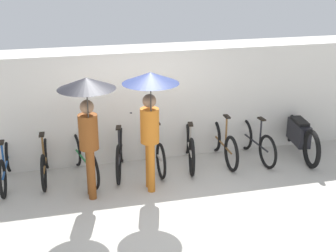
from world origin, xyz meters
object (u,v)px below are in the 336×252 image
pedestrian_center (150,102)px  parked_bicycle_1 (45,160)px  pedestrian_leading (87,108)px  parked_bicycle_0 (6,165)px  parked_bicycle_2 (83,158)px  parked_bicycle_6 (222,143)px  parked_bicycle_4 (155,150)px  parked_bicycle_3 (120,153)px  motorcycle (299,134)px  parked_bicycle_5 (189,145)px  parked_bicycle_7 (255,141)px

pedestrian_center → parked_bicycle_1: bearing=-26.9°
pedestrian_leading → parked_bicycle_0: bearing=-35.7°
parked_bicycle_2 → parked_bicycle_6: bearing=-101.2°
parked_bicycle_2 → pedestrian_leading: size_ratio=0.83×
parked_bicycle_4 → parked_bicycle_3: bearing=93.0°
parked_bicycle_6 → motorcycle: bearing=-91.0°
parked_bicycle_0 → parked_bicycle_5: size_ratio=1.00×
parked_bicycle_5 → pedestrian_center: size_ratio=0.82×
parked_bicycle_6 → parked_bicycle_7: parked_bicycle_7 is taller
parked_bicycle_2 → pedestrian_leading: 1.55m
parked_bicycle_6 → motorcycle: parked_bicycle_6 is taller
parked_bicycle_4 → parked_bicycle_7: parked_bicycle_4 is taller
parked_bicycle_7 → pedestrian_leading: bearing=101.9°
parked_bicycle_2 → parked_bicycle_3: 0.69m
motorcycle → pedestrian_leading: bearing=110.2°
pedestrian_leading → parked_bicycle_3: bearing=-125.8°
parked_bicycle_1 → parked_bicycle_3: (1.37, -0.05, 0.03)m
pedestrian_leading → motorcycle: 4.57m
parked_bicycle_3 → parked_bicycle_6: size_ratio=0.99×
parked_bicycle_0 → pedestrian_center: pedestrian_center is taller
parked_bicycle_3 → motorcycle: parked_bicycle_3 is taller
pedestrian_leading → parked_bicycle_2: bearing=-87.8°
parked_bicycle_5 → parked_bicycle_0: bearing=101.9°
parked_bicycle_1 → motorcycle: parked_bicycle_1 is taller
parked_bicycle_4 → pedestrian_leading: bearing=126.7°
parked_bicycle_1 → parked_bicycle_4: parked_bicycle_4 is taller
parked_bicycle_4 → parked_bicycle_5: size_ratio=0.94×
parked_bicycle_0 → parked_bicycle_5: 3.43m
parked_bicycle_1 → parked_bicycle_7: 4.12m
parked_bicycle_4 → parked_bicycle_7: bearing=-91.2°
parked_bicycle_1 → parked_bicycle_6: parked_bicycle_1 is taller
parked_bicycle_0 → parked_bicycle_2: parked_bicycle_2 is taller
parked_bicycle_6 → pedestrian_leading: size_ratio=0.80×
parked_bicycle_0 → parked_bicycle_1: (0.69, 0.02, 0.00)m
parked_bicycle_2 → parked_bicycle_5: (2.06, 0.07, 0.01)m
parked_bicycle_0 → parked_bicycle_6: 4.12m
motorcycle → pedestrian_center: bearing=113.4°
parked_bicycle_3 → parked_bicycle_4: bearing=-75.1°
parked_bicycle_1 → parked_bicycle_4: (2.06, -0.02, 0.00)m
parked_bicycle_6 → motorcycle: size_ratio=0.80×
parked_bicycle_1 → parked_bicycle_3: 1.37m
parked_bicycle_2 → parked_bicycle_5: size_ratio=1.00×
parked_bicycle_7 → pedestrian_leading: size_ratio=0.79×
parked_bicycle_6 → pedestrian_center: pedestrian_center is taller
parked_bicycle_7 → pedestrian_center: 2.82m
parked_bicycle_7 → motorcycle: bearing=-93.3°
parked_bicycle_2 → parked_bicycle_7: 3.43m
parked_bicycle_3 → parked_bicycle_1: bearing=100.2°
parked_bicycle_0 → parked_bicycle_7: size_ratio=1.05×
parked_bicycle_3 → parked_bicycle_7: bearing=-78.2°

